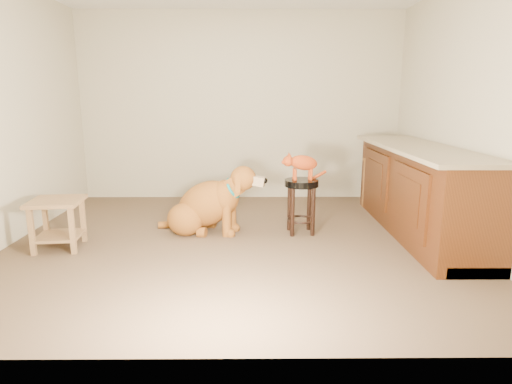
{
  "coord_description": "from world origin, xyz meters",
  "views": [
    {
      "loc": [
        0.17,
        -4.14,
        1.44
      ],
      "look_at": [
        0.21,
        0.3,
        0.45
      ],
      "focal_mm": 30.0,
      "sensor_mm": 36.0,
      "label": 1
    }
  ],
  "objects_px": {
    "padded_stool": "(301,195)",
    "golden_retriever": "(207,206)",
    "side_table": "(58,216)",
    "wood_stool": "(381,183)",
    "tabby_kitten": "(301,164)"
  },
  "relations": [
    {
      "from": "golden_retriever",
      "to": "tabby_kitten",
      "type": "distance_m",
      "value": 1.1
    },
    {
      "from": "padded_stool",
      "to": "golden_retriever",
      "type": "distance_m",
      "value": 1.02
    },
    {
      "from": "wood_stool",
      "to": "side_table",
      "type": "bearing_deg",
      "value": -157.05
    },
    {
      "from": "side_table",
      "to": "golden_retriever",
      "type": "distance_m",
      "value": 1.47
    },
    {
      "from": "padded_stool",
      "to": "tabby_kitten",
      "type": "xyz_separation_m",
      "value": [
        -0.01,
        0.0,
        0.34
      ]
    },
    {
      "from": "wood_stool",
      "to": "golden_retriever",
      "type": "height_order",
      "value": "golden_retriever"
    },
    {
      "from": "wood_stool",
      "to": "side_table",
      "type": "distance_m",
      "value": 3.86
    },
    {
      "from": "padded_stool",
      "to": "golden_retriever",
      "type": "bearing_deg",
      "value": 177.68
    },
    {
      "from": "padded_stool",
      "to": "tabby_kitten",
      "type": "bearing_deg",
      "value": 178.23
    },
    {
      "from": "padded_stool",
      "to": "wood_stool",
      "type": "bearing_deg",
      "value": 41.87
    },
    {
      "from": "wood_stool",
      "to": "golden_retriever",
      "type": "distance_m",
      "value": 2.39
    },
    {
      "from": "wood_stool",
      "to": "golden_retriever",
      "type": "xyz_separation_m",
      "value": [
        -2.17,
        -1.0,
        -0.05
      ]
    },
    {
      "from": "padded_stool",
      "to": "side_table",
      "type": "xyz_separation_m",
      "value": [
        -2.39,
        -0.47,
        -0.1
      ]
    },
    {
      "from": "side_table",
      "to": "tabby_kitten",
      "type": "relative_size",
      "value": 1.03
    },
    {
      "from": "golden_retriever",
      "to": "wood_stool",
      "type": "bearing_deg",
      "value": 37.18
    }
  ]
}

